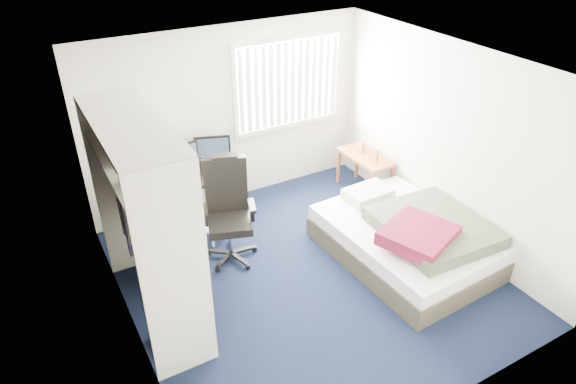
# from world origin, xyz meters

# --- Properties ---
(ground) EXTENTS (4.20, 4.20, 0.00)m
(ground) POSITION_xyz_m (0.00, 0.00, 0.00)
(ground) COLOR black
(ground) RESTS_ON ground
(room_shell) EXTENTS (4.20, 4.20, 4.20)m
(room_shell) POSITION_xyz_m (0.00, 0.00, 1.51)
(room_shell) COLOR silver
(room_shell) RESTS_ON ground
(window_assembly) EXTENTS (1.72, 0.09, 1.32)m
(window_assembly) POSITION_xyz_m (0.90, 2.04, 1.60)
(window_assembly) COLOR white
(window_assembly) RESTS_ON ground
(closet) EXTENTS (0.64, 1.84, 2.22)m
(closet) POSITION_xyz_m (-1.67, 0.27, 1.35)
(closet) COLOR beige
(closet) RESTS_ON ground
(desk) EXTENTS (1.53, 0.91, 1.17)m
(desk) POSITION_xyz_m (-0.83, 1.76, 0.75)
(desk) COLOR black
(desk) RESTS_ON ground
(office_chair) EXTENTS (0.78, 0.78, 1.31)m
(office_chair) POSITION_xyz_m (-0.61, 0.84, 0.50)
(office_chair) COLOR black
(office_chair) RESTS_ON ground
(footstool) EXTENTS (0.34, 0.30, 0.23)m
(footstool) POSITION_xyz_m (-0.68, 1.18, 0.17)
(footstool) COLOR white
(footstool) RESTS_ON ground
(nightstand) EXTENTS (0.46, 0.88, 0.78)m
(nightstand) POSITION_xyz_m (1.75, 1.26, 0.53)
(nightstand) COLOR brown
(nightstand) RESTS_ON ground
(bed) EXTENTS (1.65, 2.14, 0.68)m
(bed) POSITION_xyz_m (1.26, -0.31, 0.29)
(bed) COLOR #3D372C
(bed) RESTS_ON ground
(pine_box) EXTENTS (0.48, 0.42, 0.30)m
(pine_box) POSITION_xyz_m (-1.65, -0.11, 0.15)
(pine_box) COLOR #AF7D57
(pine_box) RESTS_ON ground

